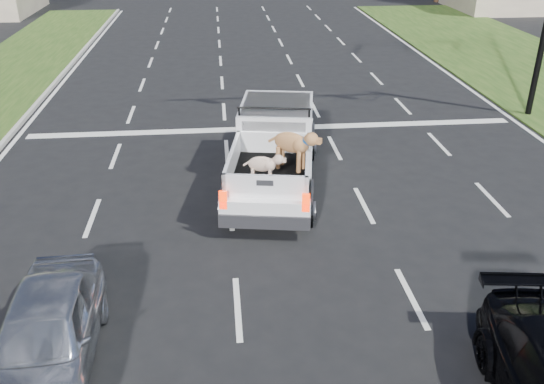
{
  "coord_description": "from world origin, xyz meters",
  "views": [
    {
      "loc": [
        -1.95,
        -9.08,
        7.09
      ],
      "look_at": [
        -0.88,
        2.0,
        1.51
      ],
      "focal_mm": 38.0,
      "sensor_mm": 36.0,
      "label": 1
    }
  ],
  "objects": [
    {
      "name": "pickup_truck",
      "position": [
        -0.46,
        5.58,
        1.04
      ],
      "size": [
        3.09,
        6.22,
        2.23
      ],
      "rotation": [
        0.0,
        0.0,
        -0.17
      ],
      "color": "black",
      "rests_on": "ground"
    },
    {
      "name": "silver_sedan",
      "position": [
        -4.97,
        -1.26,
        0.69
      ],
      "size": [
        1.8,
        4.12,
        1.38
      ],
      "primitive_type": "imported",
      "rotation": [
        0.0,
        0.0,
        0.04
      ],
      "color": "silver",
      "rests_on": "ground"
    },
    {
      "name": "road_markings",
      "position": [
        0.0,
        6.56,
        0.01
      ],
      "size": [
        17.75,
        60.0,
        0.01
      ],
      "color": "silver",
      "rests_on": "ground"
    },
    {
      "name": "ground",
      "position": [
        0.0,
        0.0,
        0.0
      ],
      "size": [
        160.0,
        160.0,
        0.0
      ],
      "primitive_type": "plane",
      "color": "black",
      "rests_on": "ground"
    }
  ]
}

